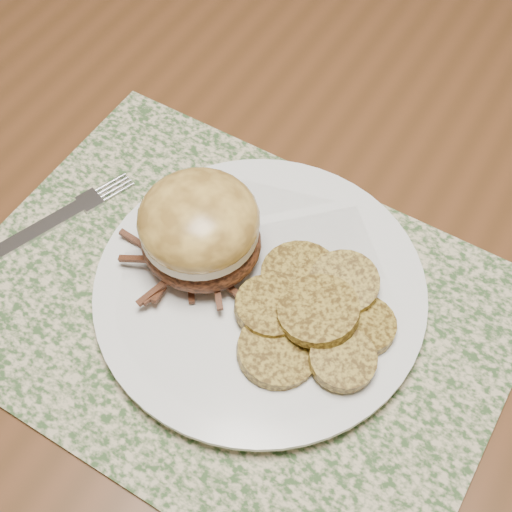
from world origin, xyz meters
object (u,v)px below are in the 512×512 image
Objects in this scene: dining_table at (480,371)px; fork at (47,225)px; dinner_plate at (260,290)px; pork_sandwich at (200,229)px.

dining_table is 0.42m from fork.
dinner_plate is 1.50× the size of fork.
dinner_plate is 0.20m from fork.
pork_sandwich is (-0.25, -0.08, 0.14)m from dining_table.
pork_sandwich reaches higher than fork.
fork is (-0.14, -0.04, -0.05)m from pork_sandwich.
dining_table is at bearing 37.16° from fork.
pork_sandwich is at bearing -162.76° from dining_table.
dinner_plate is 0.07m from pork_sandwich.
dining_table is at bearing 22.48° from pork_sandwich.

